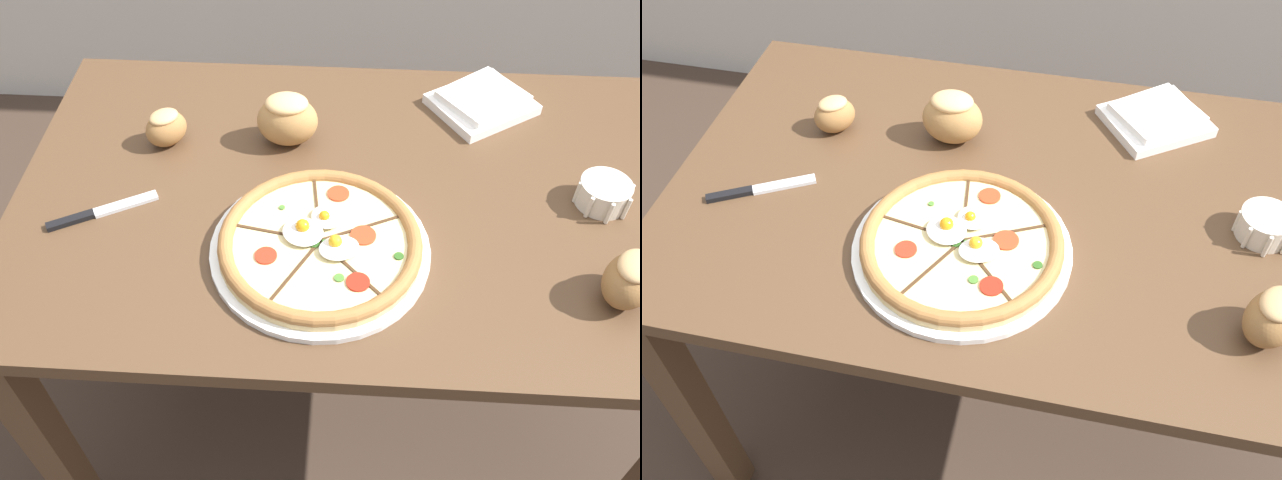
{
  "view_description": "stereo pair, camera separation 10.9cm",
  "coord_description": "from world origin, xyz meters",
  "views": [
    {
      "loc": [
        -0.02,
        -0.86,
        1.57
      ],
      "look_at": [
        -0.06,
        -0.14,
        0.76
      ],
      "focal_mm": 38.0,
      "sensor_mm": 36.0,
      "label": 1
    },
    {
      "loc": [
        0.09,
        -0.85,
        1.57
      ],
      "look_at": [
        -0.06,
        -0.14,
        0.76
      ],
      "focal_mm": 38.0,
      "sensor_mm": 36.0,
      "label": 2
    }
  ],
  "objects": [
    {
      "name": "napkin_folded",
      "position": [
        0.24,
        0.26,
        0.75
      ],
      "size": [
        0.23,
        0.23,
        0.04
      ],
      "rotation": [
        0.0,
        0.0,
        0.59
      ],
      "color": "white",
      "rests_on": "dining_table"
    },
    {
      "name": "dining_table",
      "position": [
        0.0,
        0.0,
        0.62
      ],
      "size": [
        1.23,
        0.77,
        0.73
      ],
      "color": "#513823",
      "rests_on": "ground_plane"
    },
    {
      "name": "bread_piece_far",
      "position": [
        -0.14,
        0.13,
        0.78
      ],
      "size": [
        0.12,
        0.09,
        0.1
      ],
      "rotation": [
        0.0,
        0.0,
        0.02
      ],
      "color": "#B27F47",
      "rests_on": "dining_table"
    },
    {
      "name": "pizza",
      "position": [
        -0.06,
        -0.14,
        0.75
      ],
      "size": [
        0.36,
        0.36,
        0.05
      ],
      "color": "white",
      "rests_on": "dining_table"
    },
    {
      "name": "bread_piece_near",
      "position": [
        0.41,
        -0.21,
        0.78
      ],
      "size": [
        0.12,
        0.12,
        0.09
      ],
      "rotation": [
        0.0,
        0.0,
        1.01
      ],
      "color": "olive",
      "rests_on": "dining_table"
    },
    {
      "name": "bread_piece_mid",
      "position": [
        -0.37,
        0.11,
        0.77
      ],
      "size": [
        0.1,
        0.1,
        0.07
      ],
      "rotation": [
        0.0,
        0.0,
        0.72
      ],
      "color": "#A3703D",
      "rests_on": "dining_table"
    },
    {
      "name": "ramekin_bowl",
      "position": [
        0.42,
        -0.0,
        0.75
      ],
      "size": [
        0.09,
        0.09,
        0.05
      ],
      "color": "silver",
      "rests_on": "dining_table"
    },
    {
      "name": "ground_plane",
      "position": [
        0.0,
        0.0,
        0.0
      ],
      "size": [
        12.0,
        12.0,
        0.0
      ],
      "primitive_type": "plane",
      "color": "#3D2D23"
    },
    {
      "name": "knife_main",
      "position": [
        -0.44,
        -0.08,
        0.73
      ],
      "size": [
        0.18,
        0.11,
        0.01
      ],
      "rotation": [
        0.0,
        0.0,
        0.5
      ],
      "color": "silver",
      "rests_on": "dining_table"
    }
  ]
}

